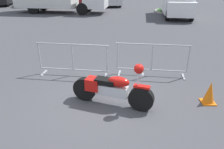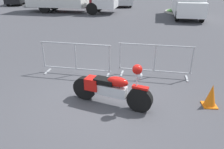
{
  "view_description": "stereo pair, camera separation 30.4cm",
  "coord_description": "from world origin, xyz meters",
  "views": [
    {
      "loc": [
        0.21,
        -4.87,
        3.01
      ],
      "look_at": [
        0.17,
        0.28,
        0.65
      ],
      "focal_mm": 35.0,
      "sensor_mm": 36.0,
      "label": 1
    },
    {
      "loc": [
        0.51,
        -4.86,
        3.01
      ],
      "look_at": [
        0.17,
        0.28,
        0.65
      ],
      "focal_mm": 35.0,
      "sensor_mm": 36.0,
      "label": 2
    }
  ],
  "objects": [
    {
      "name": "ground_plane",
      "position": [
        0.0,
        0.0,
        0.0
      ],
      "size": [
        120.0,
        120.0,
        0.0
      ],
      "primitive_type": "plane",
      "color": "#424247"
    },
    {
      "name": "motorcycle",
      "position": [
        0.17,
        -0.12,
        0.45
      ],
      "size": [
        2.04,
        0.85,
        1.19
      ],
      "rotation": [
        0.0,
        0.0,
        -0.33
      ],
      "color": "black",
      "rests_on": "ground"
    },
    {
      "name": "crowd_barrier_near",
      "position": [
        -1.09,
        1.65,
        0.56
      ],
      "size": [
        2.31,
        0.71,
        1.07
      ],
      "rotation": [
        0.0,
        0.0,
        -0.13
      ],
      "color": "#9EA0A5",
      "rests_on": "ground"
    },
    {
      "name": "crowd_barrier_far",
      "position": [
        1.43,
        1.65,
        0.56
      ],
      "size": [
        2.31,
        0.71,
        1.07
      ],
      "rotation": [
        0.0,
        0.0,
        -0.13
      ],
      "color": "#9EA0A5",
      "rests_on": "ground"
    },
    {
      "name": "delivery_van",
      "position": [
        5.12,
        12.86,
        1.24
      ],
      "size": [
        2.52,
        5.19,
        2.31
      ],
      "rotation": [
        0.0,
        0.0,
        -1.69
      ],
      "color": "white",
      "rests_on": "ground"
    },
    {
      "name": "planter_island",
      "position": [
        5.6,
        15.16,
        0.35
      ],
      "size": [
        3.3,
        3.3,
        1.04
      ],
      "color": "#ADA89E",
      "rests_on": "ground"
    },
    {
      "name": "traffic_cone",
      "position": [
        2.65,
        -0.02,
        0.29
      ],
      "size": [
        0.34,
        0.34,
        0.59
      ],
      "color": "orange",
      "rests_on": "ground"
    }
  ]
}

